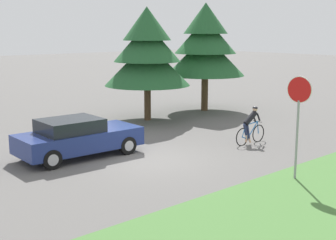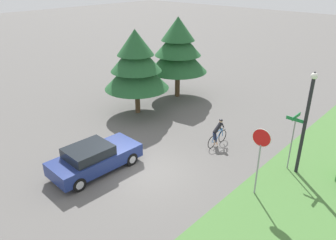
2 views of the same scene
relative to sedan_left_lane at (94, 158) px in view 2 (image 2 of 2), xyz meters
The scene contains 8 objects.
ground_plane 2.56m from the sedan_left_lane, 39.02° to the left, with size 140.00×140.00×0.00m, color #5B5956.
sedan_left_lane is the anchor object (origin of this frame).
cyclist 6.76m from the sedan_left_lane, 65.04° to the left, with size 0.44×1.72×1.50m.
stop_sign 7.66m from the sedan_left_lane, 28.90° to the left, with size 0.79×0.09×3.11m.
street_lamp 9.92m from the sedan_left_lane, 41.89° to the left, with size 0.29×0.29×5.00m.
street_name_sign 9.46m from the sedan_left_lane, 43.76° to the left, with size 0.90×0.90×2.86m.
conifer_tall_near 7.78m from the sedan_left_lane, 120.94° to the left, with size 4.23×4.23×5.57m.
conifer_tall_far 11.56m from the sedan_left_lane, 110.25° to the left, with size 4.35×4.35×5.92m.
Camera 2 is at (9.75, -9.05, 8.86)m, focal length 35.00 mm.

